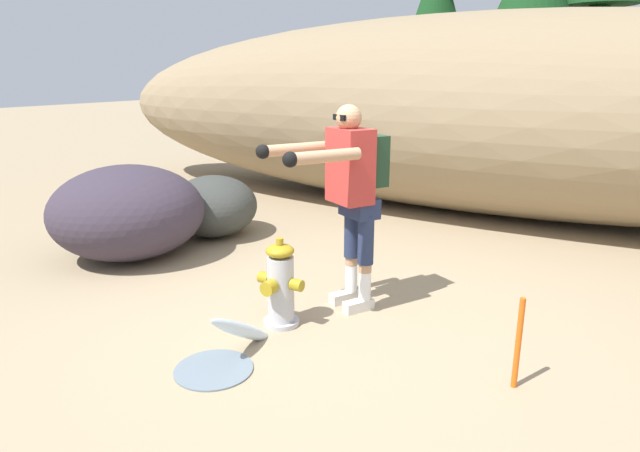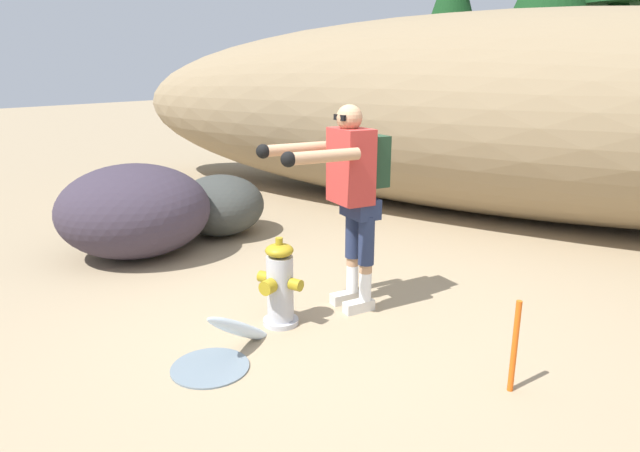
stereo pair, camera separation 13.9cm
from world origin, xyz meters
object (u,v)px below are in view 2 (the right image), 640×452
(boulder_large, at_px, (135,211))
(boulder_outlier, at_px, (116,219))
(utility_worker, at_px, (352,184))
(survey_stake, at_px, (515,347))
(boulder_small, at_px, (148,205))
(fire_hydrant, at_px, (280,285))
(boulder_mid, at_px, (220,205))

(boulder_large, distance_m, boulder_outlier, 0.90)
(utility_worker, bearing_deg, survey_stake, 98.30)
(boulder_large, bearing_deg, boulder_outlier, 156.58)
(boulder_small, bearing_deg, fire_hydrant, -24.55)
(fire_hydrant, xyz_separation_m, boulder_large, (-2.28, 0.52, 0.17))
(boulder_mid, relative_size, boulder_small, 1.35)
(boulder_small, bearing_deg, boulder_mid, 6.65)
(boulder_small, height_order, boulder_outlier, boulder_small)
(fire_hydrant, xyz_separation_m, survey_stake, (1.75, 0.02, -0.02))
(utility_worker, relative_size, boulder_mid, 1.53)
(fire_hydrant, distance_m, boulder_mid, 2.61)
(boulder_mid, height_order, boulder_outlier, boulder_mid)
(boulder_small, height_order, survey_stake, survey_stake)
(boulder_small, bearing_deg, survey_stake, -16.25)
(boulder_large, distance_m, boulder_small, 1.34)
(boulder_mid, bearing_deg, utility_worker, -23.59)
(utility_worker, bearing_deg, boulder_small, -75.58)
(boulder_large, bearing_deg, fire_hydrant, -12.89)
(utility_worker, height_order, boulder_small, utility_worker)
(survey_stake, bearing_deg, boulder_large, 172.88)
(boulder_small, distance_m, survey_stake, 5.16)
(boulder_large, xyz_separation_m, survey_stake, (4.03, -0.50, -0.19))
(boulder_large, bearing_deg, survey_stake, -7.12)
(boulder_mid, xyz_separation_m, survey_stake, (3.82, -1.58, -0.06))
(boulder_large, height_order, boulder_small, boulder_large)
(utility_worker, height_order, boulder_large, utility_worker)
(boulder_small, relative_size, boulder_outlier, 1.23)
(boulder_small, bearing_deg, utility_worker, -14.42)
(boulder_outlier, bearing_deg, boulder_large, -23.42)
(utility_worker, bearing_deg, boulder_outlier, -66.27)
(utility_worker, distance_m, boulder_mid, 2.68)
(survey_stake, bearing_deg, boulder_outlier, 170.06)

